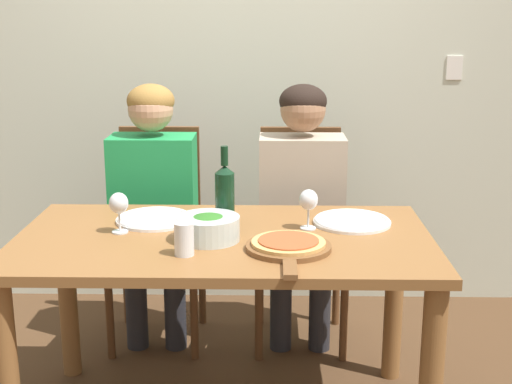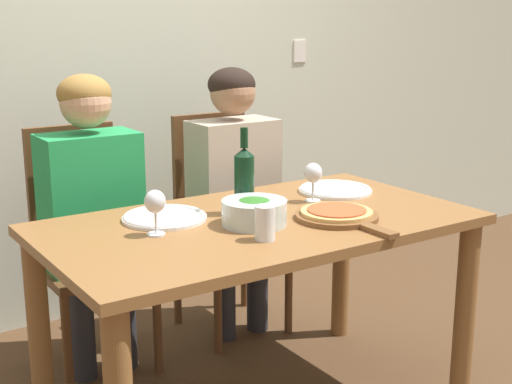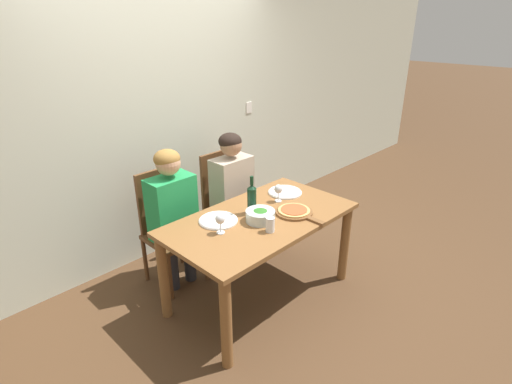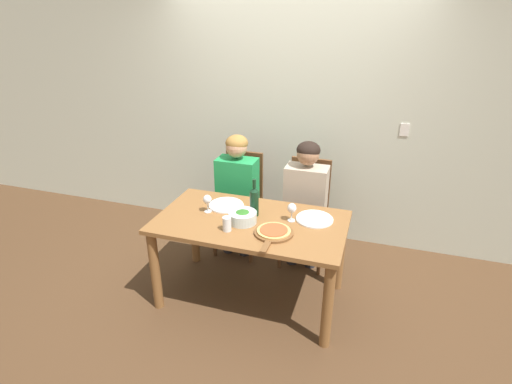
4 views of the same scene
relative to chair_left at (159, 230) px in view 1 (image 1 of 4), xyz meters
The scene contains 14 objects.
back_wall 1.02m from the chair_left, 53.67° to the left, with size 10.00×0.06×2.70m.
dining_table 0.86m from the chair_left, 64.91° to the right, with size 1.50×0.83×0.75m.
chair_left is the anchor object (origin of this frame).
chair_right 0.67m from the chair_left, ahead, with size 0.42×0.42×1.00m.
person_woman 0.24m from the chair_left, 90.00° to the right, with size 0.47×0.51×1.22m.
person_man 0.71m from the chair_left, 10.07° to the right, with size 0.47×0.51×1.22m.
wine_bottle 0.84m from the chair_left, 61.69° to the right, with size 0.07×0.07×0.31m.
broccoli_bowl 0.91m from the chair_left, 69.19° to the right, with size 0.22×0.22×0.09m.
dinner_plate_left 0.64m from the chair_left, 82.08° to the right, with size 0.30×0.30×0.02m.
dinner_plate_right 1.06m from the chair_left, 35.83° to the right, with size 0.30×0.30×0.02m.
pizza_on_board 1.12m from the chair_left, 57.37° to the right, with size 0.29×0.43×0.04m.
wine_glass_left 0.81m from the chair_left, 91.66° to the right, with size 0.07×0.07×0.15m.
wine_glass_right 1.01m from the chair_left, 45.35° to the right, with size 0.07×0.07×0.15m.
water_tumbler 1.04m from the chair_left, 76.00° to the right, with size 0.07×0.07×0.11m.
Camera 1 is at (0.17, -2.44, 1.54)m, focal length 50.00 mm.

